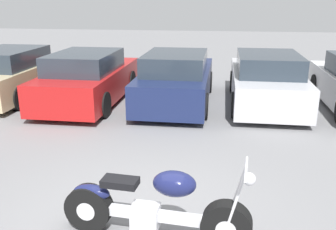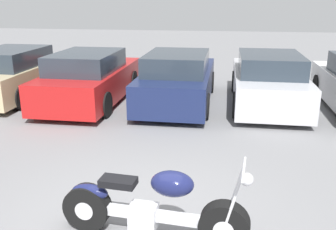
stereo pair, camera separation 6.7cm
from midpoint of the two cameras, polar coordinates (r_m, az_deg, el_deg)
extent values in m
plane|color=slate|center=(5.19, -4.76, -15.92)|extent=(60.00, 60.00, 0.00)
cylinder|color=black|center=(4.61, 8.48, -16.34)|extent=(0.62, 0.25, 0.60)
cylinder|color=silver|center=(4.61, 8.48, -16.34)|extent=(0.26, 0.24, 0.24)
cylinder|color=black|center=(5.01, -12.33, -13.61)|extent=(0.62, 0.25, 0.60)
cylinder|color=silver|center=(5.01, -12.33, -13.61)|extent=(0.26, 0.24, 0.24)
cube|color=silver|center=(4.73, -2.43, -15.00)|extent=(1.33, 0.22, 0.12)
cube|color=silver|center=(4.77, -3.87, -15.11)|extent=(0.36, 0.27, 0.30)
ellipsoid|color=#191E4C|center=(4.45, 0.54, -10.42)|extent=(0.55, 0.39, 0.30)
cube|color=black|center=(4.65, -7.73, -10.10)|extent=(0.46, 0.28, 0.09)
ellipsoid|color=#191E4C|center=(4.88, -11.96, -11.44)|extent=(0.50, 0.24, 0.20)
cylinder|color=silver|center=(4.33, 9.81, -12.95)|extent=(0.22, 0.05, 0.76)
cylinder|color=silver|center=(4.49, 9.96, -11.81)|extent=(0.22, 0.05, 0.76)
cylinder|color=silver|center=(4.24, 11.38, -8.04)|extent=(0.08, 0.62, 0.03)
sphere|color=silver|center=(4.29, 11.82, -9.52)|extent=(0.15, 0.15, 0.15)
cylinder|color=silver|center=(5.00, -6.10, -14.75)|extent=(1.33, 0.19, 0.08)
cube|color=#C6B284|center=(12.17, -22.46, 5.21)|extent=(1.80, 4.45, 0.79)
cube|color=#28333D|center=(11.84, -23.46, 7.98)|extent=(1.58, 2.31, 0.50)
cylinder|color=black|center=(13.80, -22.53, 5.59)|extent=(0.20, 0.65, 0.65)
cylinder|color=black|center=(13.03, -16.12, 5.60)|extent=(0.20, 0.65, 0.65)
cylinder|color=black|center=(10.64, -22.10, 2.43)|extent=(0.20, 0.65, 0.65)
cube|color=red|center=(10.84, -12.04, 4.78)|extent=(1.80, 4.45, 0.79)
cube|color=#28333D|center=(10.47, -12.76, 7.91)|extent=(1.58, 2.31, 0.50)
cylinder|color=black|center=(12.44, -13.46, 5.27)|extent=(0.20, 0.65, 0.65)
cylinder|color=black|center=(11.92, -5.91, 5.14)|extent=(0.20, 0.65, 0.65)
cylinder|color=black|center=(10.00, -19.17, 1.85)|extent=(0.20, 0.65, 0.65)
cylinder|color=black|center=(9.36, -9.99, 1.53)|extent=(0.20, 0.65, 0.65)
cube|color=#19234C|center=(10.51, 1.15, 4.77)|extent=(1.80, 4.45, 0.79)
cube|color=#28333D|center=(10.12, 0.98, 8.02)|extent=(1.58, 2.31, 0.50)
cylinder|color=black|center=(12.01, -2.02, 5.31)|extent=(0.20, 0.65, 0.65)
cylinder|color=black|center=(11.83, 6.04, 5.04)|extent=(0.20, 0.65, 0.65)
cylinder|color=black|center=(9.39, -5.02, 1.79)|extent=(0.20, 0.65, 0.65)
cylinder|color=black|center=(9.16, 5.26, 1.38)|extent=(0.20, 0.65, 0.65)
cube|color=#BCBCC1|center=(10.71, 14.46, 4.46)|extent=(1.80, 4.45, 0.79)
cube|color=#28333D|center=(10.32, 14.88, 7.63)|extent=(1.58, 2.31, 0.50)
cylinder|color=black|center=(12.04, 9.77, 5.10)|extent=(0.20, 0.65, 0.65)
cylinder|color=black|center=(12.20, 17.69, 4.69)|extent=(0.20, 0.65, 0.65)
cylinder|color=black|center=(9.36, 10.06, 1.54)|extent=(0.20, 0.65, 0.65)
cylinder|color=black|center=(9.57, 20.15, 1.07)|extent=(0.20, 0.65, 0.65)
cylinder|color=black|center=(12.14, 21.45, 4.24)|extent=(0.20, 0.65, 0.65)
camera|label=1|loc=(0.03, -90.29, -0.09)|focal=40.00mm
camera|label=2|loc=(0.03, 89.71, 0.09)|focal=40.00mm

